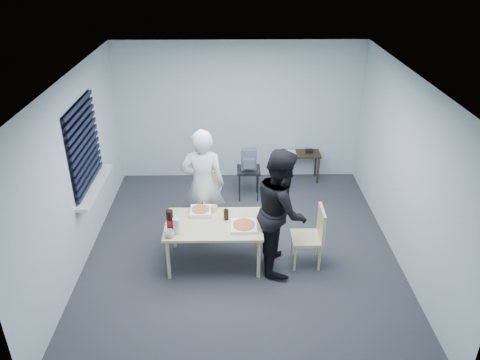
{
  "coord_description": "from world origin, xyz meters",
  "views": [
    {
      "loc": [
        -0.12,
        -5.73,
        4.14
      ],
      "look_at": [
        -0.02,
        0.1,
        1.13
      ],
      "focal_mm": 35.0,
      "sensor_mm": 36.0,
      "label": 1
    }
  ],
  "objects_px": {
    "dining_table": "(214,227)",
    "backpack": "(249,160)",
    "person_black": "(281,210)",
    "side_table": "(298,157)",
    "stool": "(249,174)",
    "person_white": "(203,185)",
    "chair_far": "(207,195)",
    "soda_bottle": "(170,222)",
    "chair_right": "(313,233)",
    "mug_a": "(170,234)",
    "mug_b": "(214,209)"
  },
  "relations": [
    {
      "from": "backpack",
      "to": "mug_a",
      "type": "distance_m",
      "value": 2.47
    },
    {
      "from": "dining_table",
      "to": "person_black",
      "type": "distance_m",
      "value": 0.96
    },
    {
      "from": "soda_bottle",
      "to": "mug_a",
      "type": "bearing_deg",
      "value": -90.0
    },
    {
      "from": "person_black",
      "to": "backpack",
      "type": "relative_size",
      "value": 4.69
    },
    {
      "from": "dining_table",
      "to": "backpack",
      "type": "distance_m",
      "value": 1.96
    },
    {
      "from": "dining_table",
      "to": "mug_b",
      "type": "bearing_deg",
      "value": 91.17
    },
    {
      "from": "stool",
      "to": "mug_b",
      "type": "bearing_deg",
      "value": -109.23
    },
    {
      "from": "person_white",
      "to": "mug_a",
      "type": "height_order",
      "value": "person_white"
    },
    {
      "from": "chair_right",
      "to": "soda_bottle",
      "type": "xyz_separation_m",
      "value": [
        -1.94,
        -0.13,
        0.29
      ]
    },
    {
      "from": "chair_far",
      "to": "person_black",
      "type": "distance_m",
      "value": 1.58
    },
    {
      "from": "stool",
      "to": "backpack",
      "type": "bearing_deg",
      "value": -90.0
    },
    {
      "from": "stool",
      "to": "mug_a",
      "type": "xyz_separation_m",
      "value": [
        -1.11,
        -2.21,
        0.25
      ]
    },
    {
      "from": "chair_right",
      "to": "stool",
      "type": "bearing_deg",
      "value": 113.04
    },
    {
      "from": "dining_table",
      "to": "person_black",
      "type": "relative_size",
      "value": 0.75
    },
    {
      "from": "person_white",
      "to": "person_black",
      "type": "xyz_separation_m",
      "value": [
        1.09,
        -0.74,
        0.0
      ]
    },
    {
      "from": "mug_a",
      "to": "soda_bottle",
      "type": "relative_size",
      "value": 0.39
    },
    {
      "from": "chair_right",
      "to": "side_table",
      "type": "relative_size",
      "value": 1.06
    },
    {
      "from": "dining_table",
      "to": "soda_bottle",
      "type": "bearing_deg",
      "value": -161.27
    },
    {
      "from": "chair_right",
      "to": "mug_b",
      "type": "relative_size",
      "value": 8.9
    },
    {
      "from": "stool",
      "to": "mug_a",
      "type": "relative_size",
      "value": 4.54
    },
    {
      "from": "person_white",
      "to": "stool",
      "type": "distance_m",
      "value": 1.48
    },
    {
      "from": "stool",
      "to": "soda_bottle",
      "type": "xyz_separation_m",
      "value": [
        -1.11,
        -2.08,
        0.36
      ]
    },
    {
      "from": "dining_table",
      "to": "person_white",
      "type": "distance_m",
      "value": 0.76
    },
    {
      "from": "chair_far",
      "to": "person_black",
      "type": "bearing_deg",
      "value": -46.21
    },
    {
      "from": "side_table",
      "to": "stool",
      "type": "xyz_separation_m",
      "value": [
        -0.95,
        -0.66,
        -0.03
      ]
    },
    {
      "from": "person_white",
      "to": "soda_bottle",
      "type": "height_order",
      "value": "person_white"
    },
    {
      "from": "chair_right",
      "to": "person_black",
      "type": "relative_size",
      "value": 0.5
    },
    {
      "from": "person_black",
      "to": "side_table",
      "type": "relative_size",
      "value": 2.11
    },
    {
      "from": "side_table",
      "to": "soda_bottle",
      "type": "bearing_deg",
      "value": -126.88
    },
    {
      "from": "chair_far",
      "to": "soda_bottle",
      "type": "xyz_separation_m",
      "value": [
        -0.42,
        -1.23,
        0.29
      ]
    },
    {
      "from": "chair_right",
      "to": "mug_a",
      "type": "xyz_separation_m",
      "value": [
        -1.94,
        -0.26,
        0.19
      ]
    },
    {
      "from": "dining_table",
      "to": "stool",
      "type": "height_order",
      "value": "dining_table"
    },
    {
      "from": "mug_b",
      "to": "side_table",
      "type": "bearing_deg",
      "value": 56.22
    },
    {
      "from": "chair_right",
      "to": "soda_bottle",
      "type": "bearing_deg",
      "value": -176.14
    },
    {
      "from": "mug_b",
      "to": "soda_bottle",
      "type": "relative_size",
      "value": 0.31
    },
    {
      "from": "side_table",
      "to": "chair_right",
      "type": "bearing_deg",
      "value": -92.53
    },
    {
      "from": "side_table",
      "to": "dining_table",
      "type": "bearing_deg",
      "value": -120.29
    },
    {
      "from": "chair_right",
      "to": "mug_b",
      "type": "distance_m",
      "value": 1.44
    },
    {
      "from": "stool",
      "to": "person_white",
      "type": "bearing_deg",
      "value": -120.67
    },
    {
      "from": "person_black",
      "to": "backpack",
      "type": "xyz_separation_m",
      "value": [
        -0.37,
        1.95,
        -0.14
      ]
    },
    {
      "from": "stool",
      "to": "soda_bottle",
      "type": "bearing_deg",
      "value": -118.09
    },
    {
      "from": "chair_far",
      "to": "mug_a",
      "type": "distance_m",
      "value": 1.44
    },
    {
      "from": "backpack",
      "to": "mug_a",
      "type": "bearing_deg",
      "value": -111.63
    },
    {
      "from": "chair_right",
      "to": "person_white",
      "type": "relative_size",
      "value": 0.5
    },
    {
      "from": "dining_table",
      "to": "person_black",
      "type": "bearing_deg",
      "value": -4.13
    },
    {
      "from": "person_black",
      "to": "side_table",
      "type": "xyz_separation_m",
      "value": [
        0.57,
        2.62,
        -0.41
      ]
    },
    {
      "from": "dining_table",
      "to": "chair_far",
      "type": "xyz_separation_m",
      "value": [
        -0.14,
        1.04,
        -0.08
      ]
    },
    {
      "from": "person_white",
      "to": "soda_bottle",
      "type": "distance_m",
      "value": 0.96
    },
    {
      "from": "dining_table",
      "to": "chair_far",
      "type": "relative_size",
      "value": 1.5
    },
    {
      "from": "backpack",
      "to": "mug_b",
      "type": "relative_size",
      "value": 3.77
    }
  ]
}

